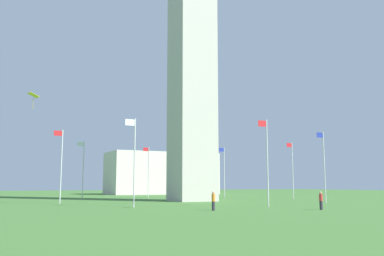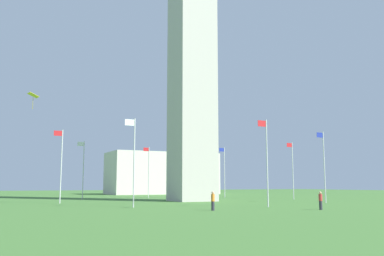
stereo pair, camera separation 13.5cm
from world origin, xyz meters
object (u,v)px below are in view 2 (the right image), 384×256
Objects in this scene: flagpole_e at (267,159)px; flagpole_w at (148,170)px; flagpole_s at (292,168)px; kite_yellow_diamond at (33,96)px; obelisk_monument at (192,29)px; distant_building at (162,174)px; flagpole_sw at (224,170)px; flagpole_se at (324,164)px; person_red_shirt at (321,201)px; flagpole_n at (61,163)px; flagpole_nw at (83,168)px; person_orange_shirt at (213,201)px; flagpole_ne at (134,158)px.

flagpole_e is 35.92m from flagpole_w.
flagpole_s is 41.82m from kite_yellow_diamond.
obelisk_monument is 1.90× the size of distant_building.
flagpole_sw is at bearing 88.91° from distant_building.
flagpole_se is 1.00× the size of flagpole_w.
flagpole_se and flagpole_s have the same top height.
person_red_shirt is 69.93m from distant_building.
flagpole_se and flagpole_sw have the same top height.
distant_building is (-31.26, -44.70, 0.14)m from flagpole_n.
flagpole_e is at bearing 36.82° from person_red_shirt.
flagpole_n is 5.53× the size of kite_yellow_diamond.
person_red_shirt is at bearing 103.26° from flagpole_e.
flagpole_e is at bearing 45.00° from flagpole_s.
kite_yellow_diamond is at bearing 64.71° from flagpole_n.
person_red_shirt is at bearing 72.99° from flagpole_sw.
flagpole_n and flagpole_se have the same top height.
flagpole_n is 33.18m from flagpole_se.
person_red_shirt is (-19.40, 24.09, -4.11)m from flagpole_n.
flagpole_nw is 0.34× the size of distant_building.
distant_building is (-11.86, -68.79, 4.26)m from person_red_shirt.
flagpole_w is 1.00× the size of flagpole_nw.
person_orange_shirt is 9.93m from person_red_shirt.
flagpole_sw reaches higher than person_red_shirt.
distant_building reaches higher than flagpole_sw.
flagpole_se is 1.00× the size of flagpole_s.
flagpole_n is 1.00× the size of flagpole_sw.
flagpole_n is 12.03m from kite_yellow_diamond.
flagpole_se is 5.37× the size of person_orange_shirt.
obelisk_monument is at bearing -45.12° from flagpole_se.
person_orange_shirt is at bearing 19.58° from flagpole_e.
flagpole_nw is 24.80m from kite_yellow_diamond.
flagpole_nw is (12.70, 5.26, 0.00)m from flagpole_w.
obelisk_monument is 5.57× the size of flagpole_e.
flagpole_ne is 33.18m from flagpole_s.
flagpole_s is at bearing 180.00° from obelisk_monument.
flagpole_nw is at bearing 22.50° from flagpole_w.
flagpole_s is at bearing 112.50° from flagpole_sw.
flagpole_se is at bearing 180.00° from flagpole_ne.
obelisk_monument reaches higher than flagpole_w.
person_red_shirt is (-14.14, 11.39, -4.11)m from flagpole_ne.
person_orange_shirt reaches higher than person_red_shirt.
flagpole_se reaches higher than person_orange_shirt.
flagpole_w is at bearing -22.50° from flagpole_sw.
flagpole_n is 1.00× the size of flagpole_s.
person_red_shirt is 0.06× the size of distant_building.
flagpole_w is at bearing 2.27° from person_orange_shirt.
flagpole_sw reaches higher than person_orange_shirt.
flagpole_n is at bearing -22.50° from flagpole_se.
flagpole_n is 1.00× the size of flagpole_nw.
flagpole_e is (-17.96, 17.96, 0.00)m from flagpole_n.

